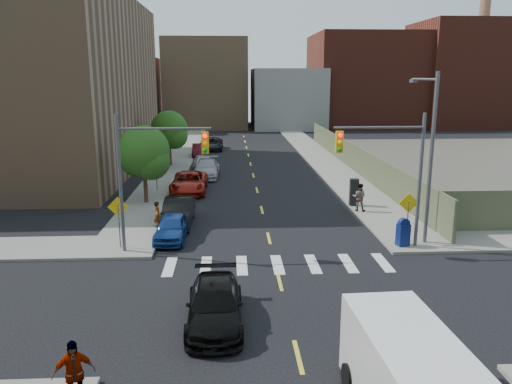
{
  "coord_description": "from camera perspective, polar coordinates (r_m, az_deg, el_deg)",
  "views": [
    {
      "loc": [
        -2.11,
        -18.25,
        8.75
      ],
      "look_at": [
        -0.57,
        10.75,
        2.0
      ],
      "focal_mm": 35.0,
      "sensor_mm": 36.0,
      "label": 1
    }
  ],
  "objects": [
    {
      "name": "smokestack",
      "position": [
        98.8,
        24.36,
        15.01
      ],
      "size": [
        1.8,
        1.8,
        28.0
      ],
      "primitive_type": "cylinder",
      "color": "#8C6B4C",
      "rests_on": "ground"
    },
    {
      "name": "warn_sign_nw",
      "position": [
        26.28,
        -15.45,
        -2.3
      ],
      "size": [
        1.06,
        0.06,
        2.83
      ],
      "color": "#59595E",
      "rests_on": "ground"
    },
    {
      "name": "fence_north",
      "position": [
        48.29,
        11.05,
        3.91
      ],
      "size": [
        0.12,
        44.0,
        2.5
      ],
      "primitive_type": "cube",
      "color": "#5B6245",
      "rests_on": "ground"
    },
    {
      "name": "warn_sign_midwest",
      "position": [
        39.25,
        -11.35,
        2.92
      ],
      "size": [
        1.06,
        0.06,
        2.83
      ],
      "color": "#59595E",
      "rests_on": "ground"
    },
    {
      "name": "signal_nw",
      "position": [
        24.91,
        -11.96,
        3.04
      ],
      "size": [
        4.59,
        0.3,
        7.0
      ],
      "color": "#59595E",
      "rests_on": "ground"
    },
    {
      "name": "sidewalk_nw",
      "position": [
        60.64,
        -8.38,
        4.72
      ],
      "size": [
        3.5,
        73.0,
        0.15
      ],
      "primitive_type": "cube",
      "color": "gray",
      "rests_on": "ground"
    },
    {
      "name": "black_sedan",
      "position": [
        18.48,
        -4.72,
        -12.74
      ],
      "size": [
        2.03,
        4.93,
        1.43
      ],
      "primitive_type": "imported",
      "rotation": [
        0.0,
        0.0,
        0.01
      ],
      "color": "black",
      "rests_on": "ground"
    },
    {
      "name": "ground",
      "position": [
        20.35,
        3.29,
        -12.41
      ],
      "size": [
        160.0,
        160.0,
        0.0
      ],
      "primitive_type": "plane",
      "color": "black",
      "rests_on": "ground"
    },
    {
      "name": "pedestrian_sw",
      "position": [
        14.8,
        -20.12,
        -18.92
      ],
      "size": [
        1.2,
        0.81,
        1.9
      ],
      "primitive_type": "imported",
      "rotation": [
        0.0,
        0.0,
        0.34
      ],
      "color": "gray",
      "rests_on": "sidewalk_sw"
    },
    {
      "name": "parked_car_silver",
      "position": [
        44.51,
        -5.69,
        2.71
      ],
      "size": [
        2.36,
        5.48,
        1.57
      ],
      "primitive_type": "imported",
      "rotation": [
        0.0,
        0.0,
        -0.03
      ],
      "color": "#9B9EA2",
      "rests_on": "ground"
    },
    {
      "name": "parked_car_blue",
      "position": [
        27.7,
        -9.58,
        -4.01
      ],
      "size": [
        1.86,
        4.17,
        1.39
      ],
      "primitive_type": "imported",
      "rotation": [
        0.0,
        0.0,
        -0.05
      ],
      "color": "navy",
      "rests_on": "ground"
    },
    {
      "name": "cargo_van",
      "position": [
        13.88,
        17.15,
        -19.83
      ],
      "size": [
        2.53,
        5.66,
        2.55
      ],
      "rotation": [
        0.0,
        0.0,
        0.04
      ],
      "color": "white",
      "rests_on": "ground"
    },
    {
      "name": "signal_ne",
      "position": [
        25.91,
        15.23,
        3.24
      ],
      "size": [
        4.59,
        0.3,
        7.0
      ],
      "color": "#59595E",
      "rests_on": "ground"
    },
    {
      "name": "parked_car_black",
      "position": [
        30.4,
        -8.88,
        -2.25
      ],
      "size": [
        1.77,
        4.83,
        1.58
      ],
      "primitive_type": "imported",
      "rotation": [
        0.0,
        0.0,
        -0.02
      ],
      "color": "black",
      "rests_on": "ground"
    },
    {
      "name": "bg_bldg_midwest",
      "position": [
        90.34,
        -5.64,
        12.23
      ],
      "size": [
        14.0,
        16.0,
        15.0
      ],
      "primitive_type": "cube",
      "color": "#8C6B4C",
      "rests_on": "ground"
    },
    {
      "name": "pedestrian_east",
      "position": [
        33.2,
        11.72,
        -0.58
      ],
      "size": [
        1.09,
        0.98,
        1.83
      ],
      "primitive_type": "imported",
      "rotation": [
        0.0,
        0.0,
        2.74
      ],
      "color": "gray",
      "rests_on": "sidewalk_ne"
    },
    {
      "name": "mailbox",
      "position": [
        27.02,
        16.47,
        -4.43
      ],
      "size": [
        0.7,
        0.6,
        1.48
      ],
      "rotation": [
        0.0,
        0.0,
        0.24
      ],
      "color": "navy",
      "rests_on": "sidewalk_ne"
    },
    {
      "name": "payphone",
      "position": [
        34.54,
        11.13,
        -0.0
      ],
      "size": [
        0.56,
        0.47,
        1.85
      ],
      "primitive_type": "cube",
      "rotation": [
        0.0,
        0.0,
        -0.03
      ],
      "color": "black",
      "rests_on": "sidewalk_ne"
    },
    {
      "name": "parked_car_red",
      "position": [
        38.7,
        -7.66,
        1.1
      ],
      "size": [
        2.67,
        5.71,
        1.58
      ],
      "primitive_type": "imported",
      "rotation": [
        0.0,
        0.0,
        -0.01
      ],
      "color": "#A31D10",
      "rests_on": "ground"
    },
    {
      "name": "pedestrian_west",
      "position": [
        29.22,
        -11.19,
        -2.62
      ],
      "size": [
        0.59,
        0.7,
        1.63
      ],
      "primitive_type": "imported",
      "rotation": [
        0.0,
        0.0,
        1.96
      ],
      "color": "gray",
      "rests_on": "sidewalk_nw"
    },
    {
      "name": "bg_bldg_center",
      "position": [
        88.9,
        3.55,
        10.64
      ],
      "size": [
        12.0,
        16.0,
        10.0
      ],
      "primitive_type": "cube",
      "color": "gray",
      "rests_on": "ground"
    },
    {
      "name": "streetlight_ne",
      "position": [
        27.41,
        19.16,
        4.96
      ],
      "size": [
        0.25,
        3.7,
        9.0
      ],
      "color": "#59595E",
      "rests_on": "ground"
    },
    {
      "name": "parked_car_maroon",
      "position": [
        55.97,
        -6.51,
        4.74
      ],
      "size": [
        1.64,
        4.37,
        1.42
      ],
      "primitive_type": "imported",
      "rotation": [
        0.0,
        0.0,
        0.03
      ],
      "color": "#430D16",
      "rests_on": "ground"
    },
    {
      "name": "sidewalk_ne",
      "position": [
        61.17,
        6.28,
        4.85
      ],
      "size": [
        3.5,
        73.0,
        0.15
      ],
      "primitive_type": "cube",
      "color": "gray",
      "rests_on": "ground"
    },
    {
      "name": "bg_bldg_fareast",
      "position": [
        96.94,
        21.93,
        12.32
      ],
      "size": [
        14.0,
        16.0,
        18.0
      ],
      "primitive_type": "cube",
      "color": "#592319",
      "rests_on": "ground"
    },
    {
      "name": "tree_west_near",
      "position": [
        35.19,
        -12.68,
        4.15
      ],
      "size": [
        3.66,
        3.64,
        5.52
      ],
      "color": "#332114",
      "rests_on": "ground"
    },
    {
      "name": "warn_sign_ne",
      "position": [
        27.29,
        17.02,
        -1.83
      ],
      "size": [
        1.06,
        0.06,
        2.83
      ],
      "color": "#59595E",
      "rests_on": "ground"
    },
    {
      "name": "parked_car_grey",
      "position": [
        61.2,
        -5.0,
        5.51
      ],
      "size": [
        2.53,
        5.34,
        1.47
      ],
      "primitive_type": "imported",
      "rotation": [
        0.0,
        0.0,
        -0.02
      ],
      "color": "black",
      "rests_on": "ground"
    },
    {
      "name": "tree_west_far",
      "position": [
        49.92,
        -9.88,
        6.83
      ],
      "size": [
        3.66,
        3.64,
        5.52
      ],
      "color": "#332114",
      "rests_on": "ground"
    },
    {
      "name": "parked_car_white",
      "position": [
        47.7,
        -6.06,
        3.35
      ],
      "size": [
        2.21,
        4.55,
        1.49
      ],
      "primitive_type": "imported",
      "rotation": [
        0.0,
        0.0,
        0.1
      ],
      "color": "silver",
      "rests_on": "ground"
    },
    {
      "name": "bg_bldg_west",
      "position": [
        90.5,
        -16.04,
        10.85
      ],
      "size": [
        14.0,
        18.0,
        12.0
      ],
      "primitive_type": "cube",
      "color": "#592319",
      "rests_on": "ground"
    },
    {
      "name": "bg_bldg_east",
      "position": [
        93.42,
        12.2,
        12.34
      ],
      "size": [
        18.0,
        18.0,
        16.0
      ],
      "primitive_type": "cube",
      "color": "#592319",
      "rests_on": "ground"
    },
    {
      "name": "building_nw",
      "position": [
        52.19,
        -25.96,
        10.98
      ],
      "size": [
        22.0,
        30.0,
        16.0
      ],
      "primitive_type": "cube",
      "color": "#8C6B4C",
      "rests_on": "ground"
    }
  ]
}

